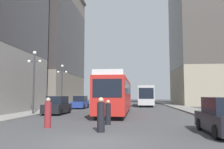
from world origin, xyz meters
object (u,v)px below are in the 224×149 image
Objects in this scene: parked_car_right_far at (224,117)px; parked_car_left_near at (57,106)px; parked_car_left_mid at (80,103)px; pedestrian_crossing_near at (48,114)px; pedestrian_crossing_far at (108,113)px; lamp_post_left_far at (62,80)px; pedestrian_on_sidewalk at (101,116)px; lamp_post_left_near at (34,73)px; streetcar at (116,93)px; transit_bus at (145,95)px.

parked_car_left_near is at bearing -41.47° from parked_car_right_far.
parked_car_left_mid is 19.87m from pedestrian_crossing_near.
parked_car_left_near reaches higher than pedestrian_crossing_far.
parked_car_left_near is 0.72× the size of lamp_post_left_far.
pedestrian_on_sidewalk is 12.81m from lamp_post_left_near.
pedestrian_on_sidewalk is at bearing -66.46° from lamp_post_left_far.
lamp_post_left_near is at bearing -141.55° from parked_car_left_near.
streetcar is at bearing -55.46° from parked_car_left_mid.
transit_bus is 21.23m from parked_car_left_near.
pedestrian_crossing_near is (-9.53, 1.49, -0.01)m from parked_car_right_far.
parked_car_left_near is 2.37× the size of pedestrian_on_sidewalk.
streetcar is at bearing -32.47° from pedestrian_on_sidewalk.
lamp_post_left_near is at bearing -98.34° from parked_car_left_mid.
lamp_post_left_near reaches higher than pedestrian_crossing_near.
lamp_post_left_far is at bearing -51.78° from parked_car_right_far.
parked_car_left_mid reaches higher than pedestrian_on_sidewalk.
lamp_post_left_far reaches higher than streetcar.
lamp_post_left_far reaches higher than pedestrian_crossing_far.
parked_car_right_far is at bearing -84.03° from transit_bus.
streetcar reaches higher than transit_bus.
pedestrian_crossing_far is 10.77m from lamp_post_left_near.
lamp_post_left_far is (-1.90, -2.73, 3.15)m from parked_car_left_mid.
streetcar is at bearing -101.04° from transit_bus.
pedestrian_on_sidewalk is (-0.03, -3.09, 0.09)m from pedestrian_crossing_far.
parked_car_left_near is 9.98m from pedestrian_crossing_near.
parked_car_left_mid is 0.70× the size of lamp_post_left_near.
pedestrian_on_sidewalk is (6.07, -21.02, -0.00)m from parked_car_left_mid.
parked_car_right_far is at bearing -124.68° from pedestrian_on_sidewalk.
pedestrian_crossing_near is at bearing -60.60° from lamp_post_left_near.
lamp_post_left_near is (-11.67, -20.28, 2.16)m from transit_bus.
lamp_post_left_far is (-7.97, 18.29, 3.15)m from pedestrian_on_sidewalk.
lamp_post_left_near is (-14.12, 9.63, 3.27)m from parked_car_right_far.
pedestrian_on_sidewalk is at bearing -95.81° from transit_bus.
lamp_post_left_far is (-7.99, 15.19, 3.25)m from pedestrian_crossing_far.
lamp_post_left_near is (-7.81, -2.62, 2.01)m from streetcar.
transit_bus is at bearing -44.24° from pedestrian_crossing_near.
lamp_post_left_near reaches higher than transit_bus.
pedestrian_crossing_near is 9.91m from lamp_post_left_near.
transit_bus reaches higher than parked_car_left_mid.
parked_car_right_far reaches higher than pedestrian_crossing_far.
transit_bus is at bearing -4.24° from pedestrian_crossing_far.
parked_car_right_far is at bearing -58.99° from parked_car_left_mid.
parked_car_right_far is at bearing -41.47° from parked_car_left_near.
parked_car_right_far is 2.51× the size of pedestrian_crossing_near.
pedestrian_crossing_near is 0.29× the size of lamp_post_left_near.
streetcar is 3.38× the size of parked_car_left_near.
parked_car_left_mid is at bearing 55.15° from lamp_post_left_far.
streetcar is 6.15m from parked_car_left_near.
lamp_post_left_near is at bearing -33.52° from parked_car_right_far.
streetcar is at bearing -46.91° from pedestrian_crossing_near.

